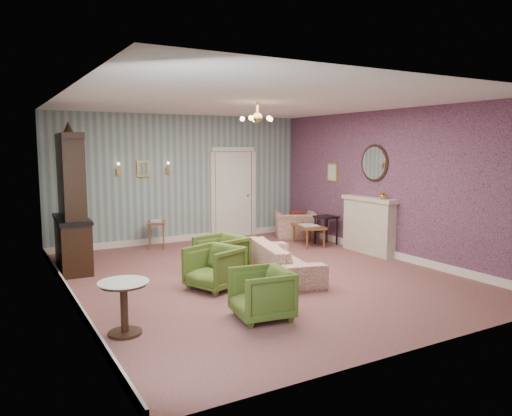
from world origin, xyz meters
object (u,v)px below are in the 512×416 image
olive_chair_b (214,265)px  sofa_chintz (283,254)px  pedestal_table (124,308)px  olive_chair_c (221,253)px  fireplace (369,225)px  wingback_chair (295,221)px  dresser (70,198)px  olive_chair_a (261,291)px  coffee_table (308,235)px  side_table_black (326,230)px

olive_chair_b → sofa_chintz: (1.31, 0.08, 0.02)m
olive_chair_b → pedestal_table: bearing=-77.0°
olive_chair_c → fireplace: 3.38m
pedestal_table → wingback_chair: bearing=38.3°
dresser → fireplace: bearing=-13.7°
olive_chair_a → olive_chair_c: (0.48, 2.19, 0.02)m
sofa_chintz → dresser: bearing=65.4°
wingback_chair → fireplace: size_ratio=0.68×
olive_chair_c → coffee_table: bearing=103.0°
olive_chair_c → coffee_table: size_ratio=0.83×
sofa_chintz → coffee_table: (1.92, 1.94, -0.16)m
olive_chair_c → pedestal_table: bearing=-61.2°
side_table_black → wingback_chair: bearing=98.1°
olive_chair_a → sofa_chintz: bearing=147.3°
olive_chair_c → wingback_chair: 3.74m
dresser → coffee_table: (4.90, -0.37, -1.05)m
olive_chair_b → olive_chair_c: (0.46, 0.70, 0.00)m
side_table_black → pedestal_table: 6.12m
olive_chair_a → wingback_chair: wingback_chair is taller
dresser → olive_chair_c: bearing=-35.5°
sofa_chintz → side_table_black: 2.95m
coffee_table → olive_chair_a: bearing=-132.9°
dresser → pedestal_table: dresser is taller
olive_chair_a → fireplace: size_ratio=0.51×
olive_chair_c → wingback_chair: (3.02, 2.21, 0.05)m
olive_chair_c → pedestal_table: olive_chair_c is taller
coffee_table → sofa_chintz: bearing=-134.7°
olive_chair_c → dresser: 2.87m
fireplace → coffee_table: fireplace is taller
dresser → olive_chair_a: bearing=-64.2°
sofa_chintz → pedestal_table: (-2.99, -1.24, -0.07)m
olive_chair_b → fireplace: size_ratio=0.52×
wingback_chair → pedestal_table: 6.57m
olive_chair_a → fireplace: fireplace is taller
sofa_chintz → side_table_black: size_ratio=3.06×
dresser → pedestal_table: (0.00, -3.55, -0.96)m
sofa_chintz → olive_chair_b: bearing=106.6°
olive_chair_a → olive_chair_c: bearing=175.3°
dresser → pedestal_table: 3.68m
olive_chair_a → side_table_black: 4.98m
wingback_chair → side_table_black: bearing=125.4°
olive_chair_c → dresser: (-2.14, 1.68, 0.91)m
dresser → coffee_table: size_ratio=2.86×
olive_chair_b → dresser: dresser is taller
olive_chair_c → fireplace: fireplace is taller
fireplace → olive_chair_b: bearing=-168.7°
olive_chair_c → coffee_table: (2.77, 1.31, -0.14)m
sofa_chintz → dresser: 3.88m
olive_chair_a → olive_chair_b: size_ratio=0.97×
olive_chair_a → olive_chair_c: 2.25m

